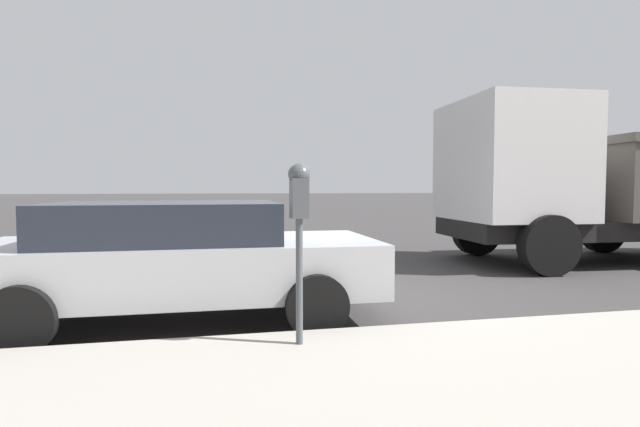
% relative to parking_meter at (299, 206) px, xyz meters
% --- Properties ---
extents(ground_plane, '(220.00, 220.00, 0.00)m').
position_rel_parking_meter_xyz_m(ground_plane, '(2.59, -0.28, -1.34)').
color(ground_plane, '#3D3A3A').
extents(parking_meter, '(0.21, 0.19, 1.56)m').
position_rel_parking_meter_xyz_m(parking_meter, '(0.00, 0.00, 0.00)').
color(parking_meter, '#4C5156').
rests_on(parking_meter, sidewalk).
extents(car_silver, '(2.12, 4.35, 1.33)m').
position_rel_parking_meter_xyz_m(car_silver, '(1.59, 1.11, -0.62)').
color(car_silver, '#B7BABF').
rests_on(car_silver, ground_plane).
extents(dump_truck, '(3.21, 7.07, 3.15)m').
position_rel_parking_meter_xyz_m(dump_truck, '(4.41, -7.15, 0.24)').
color(dump_truck, black).
rests_on(dump_truck, ground_plane).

